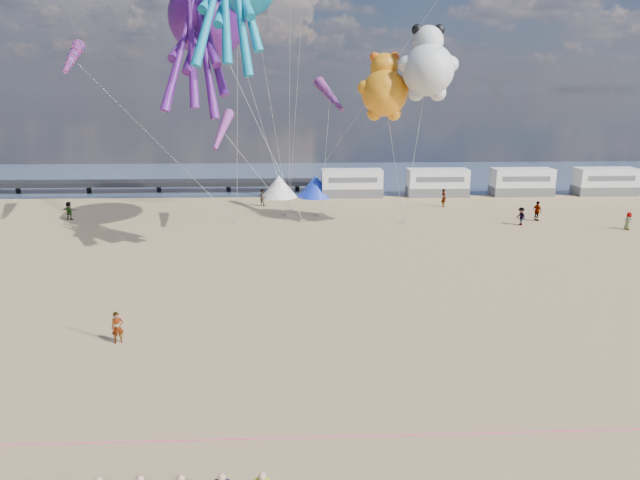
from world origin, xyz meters
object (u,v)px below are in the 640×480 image
Objects in this scene: beachgoer_3 at (537,211)px; sandbag_a at (237,222)px; motorhome_1 at (437,182)px; sandbag_c at (404,222)px; beachgoer_6 at (628,221)px; kite_panda at (428,70)px; beachgoer_1 at (263,198)px; windsock_left at (72,58)px; kite_octopus_purple at (208,18)px; motorhome_2 at (522,182)px; sandbag_e at (289,214)px; sandbag_d at (321,215)px; beachgoer_5 at (444,198)px; motorhome_0 at (352,183)px; sandbag_b at (303,221)px; beachgoer_2 at (521,216)px; tent_blue at (315,186)px; windsock_right at (222,130)px; kite_teddy_orange at (385,93)px; windsock_mid at (330,95)px; tent_white at (279,186)px; motorhome_3 at (605,181)px; beachgoer_4 at (69,211)px; standing_person at (117,328)px.

sandbag_a is (-26.87, 0.08, -0.79)m from beachgoer_3.
sandbag_c is (-6.16, -13.29, -1.39)m from motorhome_1.
kite_panda is at bearing 72.56° from beachgoer_6.
sandbag_a is (-1.83, -7.77, -0.75)m from beachgoer_1.
sandbag_c is 0.07× the size of kite_panda.
windsock_left reaches higher than beachgoer_3.
beachgoer_6 is (12.30, -16.36, -0.75)m from motorhome_1.
kite_octopus_purple reaches higher than motorhome_1.
kite_panda is (-14.83, -16.52, 11.40)m from motorhome_2.
sandbag_e is (2.71, -4.76, -0.75)m from beachgoer_1.
motorhome_2 is 38.65m from kite_octopus_purple.
sandbag_d is 3.02m from sandbag_e.
kite_panda is at bearing 140.33° from beachgoer_5.
sandbag_b is at bearing -114.15° from motorhome_0.
motorhome_1 is at bearing 177.83° from beachgoer_2.
tent_blue is 7.37m from beachgoer_1.
windsock_right is at bearing 97.13° from beachgoer_5.
sandbag_c is 0.08× the size of kite_teddy_orange.
kite_teddy_orange reaches higher than windsock_mid.
sandbag_e is (-28.62, 6.73, -0.64)m from beachgoer_6.
tent_blue is at bearing 73.70° from sandbag_e.
beachgoer_6 is (29.80, -16.36, -0.45)m from tent_white.
beachgoer_1 is (-38.03, -4.87, -0.64)m from motorhome_3.
kite_teddy_orange is at bearing -33.91° from sandbag_e.
tent_white is at bearing 43.28° from beachgoer_6.
motorhome_1 reaches higher than sandbag_b.
motorhome_2 is 24.86m from sandbag_d.
motorhome_0 is at bearing 59.33° from windsock_right.
motorhome_1 is 1.00× the size of windsock_left.
beachgoer_4 is at bearing 172.08° from sandbag_a.
sandbag_b is (-14.25, -6.24, -0.81)m from beachgoer_5.
sandbag_a is at bearing 60.46° from standing_person.
standing_person is at bearing -99.86° from tent_white.
kite_panda is at bearing -94.14° from beachgoer_2.
motorhome_0 is 20.40m from windsock_right.
sandbag_c is (30.03, -2.78, -0.72)m from beachgoer_4.
motorhome_1 is 19.65m from beachgoer_1.
kite_panda is at bearing -15.63° from windsock_left.
standing_person is 24.65m from sandbag_a.
tent_blue is 38.53m from standing_person.
beachgoer_5 reaches higher than beachgoer_6.
kite_panda is at bearing -145.83° from motorhome_3.
beachgoer_3 reaches higher than sandbag_b.
motorhome_1 reaches higher than sandbag_a.
beachgoer_2 is 24.82m from sandbag_a.
motorhome_2 is 23.00m from tent_blue.
sandbag_e is at bearing 114.61° from sandbag_b.
tent_white is 23.62m from kite_panda.
sandbag_d is at bearing 0.74° from windsock_left.
tent_white is 10.71m from sandbag_d.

